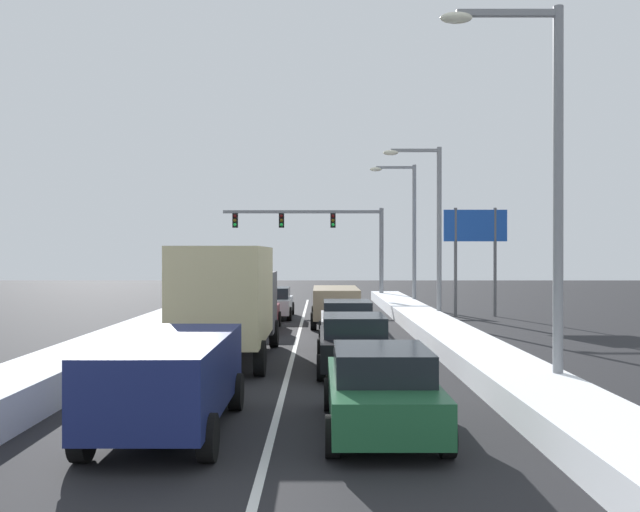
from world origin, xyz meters
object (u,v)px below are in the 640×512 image
object	(u,v)px
suv_tan_right_lane_fourth	(335,303)
suv_navy_center_lane_nearest	(170,375)
sedan_green_right_lane_nearest	(380,389)
street_lamp_right_near	(541,166)
sedan_silver_center_lane_fourth	(272,302)
sedan_black_right_lane_second	(353,342)
traffic_light_gantry	(325,230)
street_lamp_right_mid	(431,218)
sedan_white_right_lane_third	(347,322)
roadside_sign_right	(475,237)
box_truck_center_lane_second	(229,297)
sedan_maroon_center_lane_third	(254,312)
street_lamp_right_far	(408,223)

from	to	relation	value
suv_tan_right_lane_fourth	suv_navy_center_lane_nearest	world-z (taller)	same
sedan_green_right_lane_nearest	street_lamp_right_near	size ratio (longest dim) A/B	0.53
suv_navy_center_lane_nearest	sedan_silver_center_lane_fourth	distance (m)	21.41
sedan_black_right_lane_second	traffic_light_gantry	world-z (taller)	traffic_light_gantry
sedan_black_right_lane_second	street_lamp_right_mid	distance (m)	13.50
traffic_light_gantry	sedan_white_right_lane_third	bearing A→B (deg)	-88.29
roadside_sign_right	street_lamp_right_near	bearing A→B (deg)	-98.96
street_lamp_right_near	roadside_sign_right	bearing A→B (deg)	81.04
sedan_white_right_lane_third	box_truck_center_lane_second	size ratio (longest dim) A/B	0.62
suv_tan_right_lane_fourth	traffic_light_gantry	bearing A→B (deg)	91.36
roadside_sign_right	sedan_black_right_lane_second	bearing A→B (deg)	-113.77
box_truck_center_lane_second	roadside_sign_right	bearing A→B (deg)	53.39
street_lamp_right_mid	roadside_sign_right	size ratio (longest dim) A/B	1.45
sedan_silver_center_lane_fourth	sedan_maroon_center_lane_third	bearing A→B (deg)	-93.68
suv_navy_center_lane_nearest	roadside_sign_right	world-z (taller)	roadside_sign_right
traffic_light_gantry	roadside_sign_right	distance (m)	12.82
sedan_silver_center_lane_fourth	roadside_sign_right	bearing A→B (deg)	4.02
sedan_white_right_lane_third	suv_tan_right_lane_fourth	bearing A→B (deg)	92.60
sedan_green_right_lane_nearest	sedan_black_right_lane_second	xyz separation A→B (m)	(-0.17, 6.29, 0.00)
suv_navy_center_lane_nearest	sedan_green_right_lane_nearest	bearing A→B (deg)	0.72
sedan_black_right_lane_second	suv_tan_right_lane_fourth	xyz separation A→B (m)	(-0.23, 11.37, 0.25)
traffic_light_gantry	suv_tan_right_lane_fourth	bearing A→B (deg)	-88.64
street_lamp_right_near	street_lamp_right_mid	size ratio (longest dim) A/B	1.06
sedan_black_right_lane_second	sedan_silver_center_lane_fourth	bearing A→B (deg)	102.21
street_lamp_right_mid	roadside_sign_right	distance (m)	4.63
suv_tan_right_lane_fourth	traffic_light_gantry	distance (m)	15.22
suv_tan_right_lane_fourth	street_lamp_right_far	world-z (taller)	street_lamp_right_far
sedan_maroon_center_lane_third	street_lamp_right_far	bearing A→B (deg)	54.31
sedan_green_right_lane_nearest	sedan_maroon_center_lane_third	distance (m)	16.14
sedan_white_right_lane_third	traffic_light_gantry	distance (m)	20.97
sedan_black_right_lane_second	street_lamp_right_mid	bearing A→B (deg)	71.36
suv_navy_center_lane_nearest	sedan_white_right_lane_third	bearing A→B (deg)	73.11
suv_tan_right_lane_fourth	suv_navy_center_lane_nearest	xyz separation A→B (m)	(-3.34, -17.71, 0.00)
street_lamp_right_mid	roadside_sign_right	world-z (taller)	street_lamp_right_mid
street_lamp_right_mid	roadside_sign_right	xyz separation A→B (m)	(2.83, 3.57, -0.78)
sedan_white_right_lane_third	roadside_sign_right	world-z (taller)	roadside_sign_right
sedan_white_right_lane_third	sedan_maroon_center_lane_third	distance (m)	5.31
suv_navy_center_lane_nearest	box_truck_center_lane_second	world-z (taller)	box_truck_center_lane_second
roadside_sign_right	sedan_green_right_lane_nearest	bearing A→B (deg)	-107.08
sedan_black_right_lane_second	street_lamp_right_far	size ratio (longest dim) A/B	0.54
sedan_white_right_lane_third	sedan_silver_center_lane_fourth	xyz separation A→B (m)	(-3.30, 9.52, 0.00)
sedan_white_right_lane_third	sedan_silver_center_lane_fourth	size ratio (longest dim) A/B	1.00
sedan_black_right_lane_second	sedan_silver_center_lane_fourth	size ratio (longest dim) A/B	1.00
sedan_maroon_center_lane_third	sedan_silver_center_lane_fourth	distance (m)	5.68
sedan_white_right_lane_third	sedan_silver_center_lane_fourth	distance (m)	10.07
street_lamp_right_near	box_truck_center_lane_second	bearing A→B (deg)	144.58
box_truck_center_lane_second	street_lamp_right_near	world-z (taller)	street_lamp_right_near
sedan_black_right_lane_second	sedan_white_right_lane_third	world-z (taller)	same
traffic_light_gantry	sedan_black_right_lane_second	bearing A→B (deg)	-88.73
suv_navy_center_lane_nearest	sedan_maroon_center_lane_third	bearing A→B (deg)	90.19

